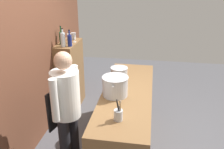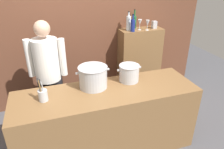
{
  "view_description": "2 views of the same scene",
  "coord_description": "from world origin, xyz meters",
  "px_view_note": "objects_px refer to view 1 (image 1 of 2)",
  "views": [
    {
      "loc": [
        -3.1,
        -0.29,
        2.47
      ],
      "look_at": [
        0.19,
        0.25,
        1.07
      ],
      "focal_mm": 39.18,
      "sensor_mm": 36.0,
      "label": 1
    },
    {
      "loc": [
        -0.64,
        -2.13,
        2.22
      ],
      "look_at": [
        0.18,
        0.36,
        0.93
      ],
      "focal_mm": 34.1,
      "sensor_mm": 36.0,
      "label": 2
    }
  ],
  "objects_px": {
    "utensil_crock": "(118,115)",
    "wine_bottle_cobalt": "(70,40)",
    "chef": "(66,106)",
    "wine_bottle_green": "(61,38)",
    "spice_tin_silver": "(73,36)",
    "stockpot_small": "(119,74)",
    "wine_bottle_clear": "(63,39)",
    "stockpot_large": "(115,86)",
    "wine_glass_short": "(74,36)",
    "wine_glass_wide": "(69,37)"
  },
  "relations": [
    {
      "from": "utensil_crock",
      "to": "wine_bottle_cobalt",
      "type": "xyz_separation_m",
      "value": [
        1.52,
        1.06,
        0.43
      ]
    },
    {
      "from": "chef",
      "to": "wine_bottle_green",
      "type": "relative_size",
      "value": 5.13
    },
    {
      "from": "wine_bottle_cobalt",
      "to": "spice_tin_silver",
      "type": "relative_size",
      "value": 2.26
    },
    {
      "from": "chef",
      "to": "stockpot_small",
      "type": "xyz_separation_m",
      "value": [
        1.0,
        -0.51,
        0.05
      ]
    },
    {
      "from": "chef",
      "to": "wine_bottle_clear",
      "type": "relative_size",
      "value": 5.32
    },
    {
      "from": "stockpot_large",
      "to": "wine_bottle_cobalt",
      "type": "xyz_separation_m",
      "value": [
        0.91,
        0.93,
        0.36
      ]
    },
    {
      "from": "chef",
      "to": "stockpot_small",
      "type": "relative_size",
      "value": 5.05
    },
    {
      "from": "stockpot_small",
      "to": "utensil_crock",
      "type": "bearing_deg",
      "value": -172.52
    },
    {
      "from": "stockpot_small",
      "to": "wine_glass_short",
      "type": "height_order",
      "value": "wine_glass_short"
    },
    {
      "from": "stockpot_small",
      "to": "wine_bottle_green",
      "type": "bearing_deg",
      "value": 63.99
    },
    {
      "from": "wine_bottle_clear",
      "to": "wine_bottle_cobalt",
      "type": "xyz_separation_m",
      "value": [
        0.03,
        -0.11,
        -0.02
      ]
    },
    {
      "from": "wine_bottle_green",
      "to": "wine_glass_wide",
      "type": "relative_size",
      "value": 1.83
    },
    {
      "from": "wine_glass_wide",
      "to": "stockpot_small",
      "type": "bearing_deg",
      "value": -120.82
    },
    {
      "from": "utensil_crock",
      "to": "chef",
      "type": "bearing_deg",
      "value": 82.05
    },
    {
      "from": "spice_tin_silver",
      "to": "wine_glass_wide",
      "type": "bearing_deg",
      "value": -176.6
    },
    {
      "from": "utensil_crock",
      "to": "wine_bottle_green",
      "type": "height_order",
      "value": "wine_bottle_green"
    },
    {
      "from": "wine_bottle_cobalt",
      "to": "wine_glass_short",
      "type": "distance_m",
      "value": 0.27
    },
    {
      "from": "wine_bottle_clear",
      "to": "wine_bottle_green",
      "type": "height_order",
      "value": "wine_bottle_green"
    },
    {
      "from": "stockpot_large",
      "to": "wine_glass_wide",
      "type": "relative_size",
      "value": 2.36
    },
    {
      "from": "utensil_crock",
      "to": "wine_bottle_cobalt",
      "type": "bearing_deg",
      "value": 34.82
    },
    {
      "from": "chef",
      "to": "stockpot_small",
      "type": "distance_m",
      "value": 1.12
    },
    {
      "from": "chef",
      "to": "wine_bottle_green",
      "type": "height_order",
      "value": "chef"
    },
    {
      "from": "stockpot_large",
      "to": "wine_bottle_green",
      "type": "relative_size",
      "value": 1.29
    },
    {
      "from": "wine_bottle_cobalt",
      "to": "wine_bottle_green",
      "type": "xyz_separation_m",
      "value": [
        0.11,
        0.19,
        0.01
      ]
    },
    {
      "from": "utensil_crock",
      "to": "wine_bottle_cobalt",
      "type": "distance_m",
      "value": 1.9
    },
    {
      "from": "wine_bottle_clear",
      "to": "wine_glass_short",
      "type": "bearing_deg",
      "value": -19.74
    },
    {
      "from": "wine_glass_short",
      "to": "wine_glass_wide",
      "type": "bearing_deg",
      "value": 150.04
    },
    {
      "from": "stockpot_small",
      "to": "spice_tin_silver",
      "type": "distance_m",
      "value": 1.37
    },
    {
      "from": "utensil_crock",
      "to": "wine_bottle_clear",
      "type": "height_order",
      "value": "wine_bottle_clear"
    },
    {
      "from": "wine_bottle_clear",
      "to": "spice_tin_silver",
      "type": "height_order",
      "value": "wine_bottle_clear"
    },
    {
      "from": "utensil_crock",
      "to": "wine_bottle_clear",
      "type": "bearing_deg",
      "value": 38.08
    },
    {
      "from": "spice_tin_silver",
      "to": "wine_bottle_clear",
      "type": "bearing_deg",
      "value": 176.86
    },
    {
      "from": "stockpot_small",
      "to": "utensil_crock",
      "type": "height_order",
      "value": "utensil_crock"
    },
    {
      "from": "chef",
      "to": "spice_tin_silver",
      "type": "height_order",
      "value": "chef"
    },
    {
      "from": "chef",
      "to": "spice_tin_silver",
      "type": "distance_m",
      "value": 1.98
    },
    {
      "from": "wine_bottle_cobalt",
      "to": "stockpot_large",
      "type": "bearing_deg",
      "value": -134.56
    },
    {
      "from": "stockpot_small",
      "to": "wine_bottle_cobalt",
      "type": "relative_size",
      "value": 1.15
    },
    {
      "from": "wine_bottle_green",
      "to": "wine_bottle_clear",
      "type": "bearing_deg",
      "value": -150.33
    },
    {
      "from": "wine_glass_short",
      "to": "wine_bottle_green",
      "type": "bearing_deg",
      "value": 129.73
    },
    {
      "from": "chef",
      "to": "wine_glass_wide",
      "type": "relative_size",
      "value": 9.38
    },
    {
      "from": "wine_bottle_green",
      "to": "wine_glass_wide",
      "type": "bearing_deg",
      "value": -69.9
    },
    {
      "from": "utensil_crock",
      "to": "spice_tin_silver",
      "type": "bearing_deg",
      "value": 30.11
    },
    {
      "from": "wine_bottle_cobalt",
      "to": "utensil_crock",
      "type": "bearing_deg",
      "value": -145.18
    },
    {
      "from": "chef",
      "to": "wine_glass_wide",
      "type": "xyz_separation_m",
      "value": [
        1.59,
        0.47,
        0.45
      ]
    },
    {
      "from": "stockpot_large",
      "to": "wine_glass_wide",
      "type": "xyz_separation_m",
      "value": [
        1.07,
        0.99,
        0.38
      ]
    },
    {
      "from": "stockpot_large",
      "to": "stockpot_small",
      "type": "relative_size",
      "value": 1.27
    },
    {
      "from": "utensil_crock",
      "to": "wine_bottle_green",
      "type": "bearing_deg",
      "value": 37.41
    },
    {
      "from": "wine_bottle_clear",
      "to": "spice_tin_silver",
      "type": "relative_size",
      "value": 2.46
    },
    {
      "from": "chef",
      "to": "spice_tin_silver",
      "type": "relative_size",
      "value": 13.09
    },
    {
      "from": "stockpot_large",
      "to": "wine_glass_wide",
      "type": "bearing_deg",
      "value": 42.87
    }
  ]
}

